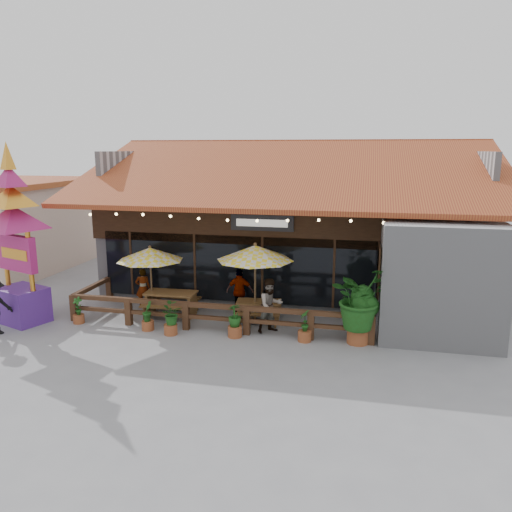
% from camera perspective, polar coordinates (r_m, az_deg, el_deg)
% --- Properties ---
extents(ground, '(100.00, 100.00, 0.00)m').
position_cam_1_polar(ground, '(16.18, 1.10, -8.44)').
color(ground, gray).
rests_on(ground, ground).
extents(restaurant_building, '(15.50, 14.73, 6.09)m').
position_cam_1_polar(restaurant_building, '(21.91, 5.24, 2.94)').
color(restaurant_building, '#A0A0A5').
rests_on(restaurant_building, ground).
extents(patio_railing, '(10.00, 2.60, 0.92)m').
position_cam_1_polar(patio_railing, '(16.31, -6.90, -6.08)').
color(patio_railing, '#472E19').
rests_on(patio_railing, ground).
extents(umbrella_left, '(2.62, 2.62, 2.46)m').
position_cam_1_polar(umbrella_left, '(17.49, -12.01, 0.18)').
color(umbrella_left, brown).
rests_on(umbrella_left, ground).
extents(umbrella_right, '(2.73, 2.73, 2.71)m').
position_cam_1_polar(umbrella_right, '(16.23, -0.10, 0.33)').
color(umbrella_right, brown).
rests_on(umbrella_right, ground).
extents(picnic_table_left, '(1.79, 1.56, 0.84)m').
position_cam_1_polar(picnic_table_left, '(17.63, -9.68, -4.93)').
color(picnic_table_left, brown).
rests_on(picnic_table_left, ground).
extents(picnic_table_right, '(1.61, 1.44, 0.71)m').
position_cam_1_polar(picnic_table_right, '(16.81, 0.31, -5.92)').
color(picnic_table_right, brown).
rests_on(picnic_table_right, ground).
extents(thai_sign_tower, '(3.02, 3.02, 6.37)m').
position_cam_1_polar(thai_sign_tower, '(17.91, -25.94, 3.47)').
color(thai_sign_tower, '#502486').
rests_on(thai_sign_tower, ground).
extents(tropical_plant, '(2.25, 2.28, 2.39)m').
position_cam_1_polar(tropical_plant, '(15.00, 11.74, -4.86)').
color(tropical_plant, brown).
rests_on(tropical_plant, ground).
extents(diner_a, '(0.63, 0.53, 1.47)m').
position_cam_1_polar(diner_a, '(18.63, -12.79, -3.60)').
color(diner_a, '#352010').
rests_on(diner_a, ground).
extents(diner_b, '(1.07, 1.05, 1.74)m').
position_cam_1_polar(diner_b, '(15.75, 1.67, -5.68)').
color(diner_b, '#352010').
rests_on(diner_b, ground).
extents(diner_c, '(0.97, 0.47, 1.61)m').
position_cam_1_polar(diner_c, '(17.53, -1.86, -4.04)').
color(diner_c, '#352010').
rests_on(diner_c, ground).
extents(planter_a, '(0.37, 0.37, 0.90)m').
position_cam_1_polar(planter_a, '(17.68, -19.65, -6.07)').
color(planter_a, brown).
rests_on(planter_a, ground).
extents(planter_b, '(0.39, 0.39, 0.95)m').
position_cam_1_polar(planter_b, '(16.40, -12.29, -6.85)').
color(planter_b, brown).
rests_on(planter_b, ground).
extents(planter_c, '(0.76, 0.70, 1.02)m').
position_cam_1_polar(planter_c, '(15.84, -9.77, -6.88)').
color(planter_c, brown).
rests_on(planter_c, ground).
extents(planter_d, '(0.57, 0.57, 1.07)m').
position_cam_1_polar(planter_d, '(15.45, -2.44, -7.44)').
color(planter_d, brown).
rests_on(planter_d, ground).
extents(planter_e, '(0.41, 0.41, 1.00)m').
position_cam_1_polar(planter_e, '(15.20, 5.59, -8.19)').
color(planter_e, brown).
rests_on(planter_e, ground).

